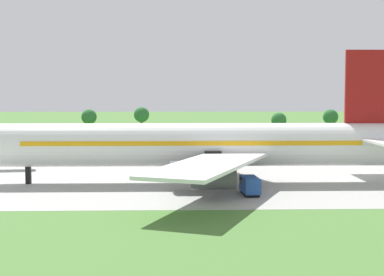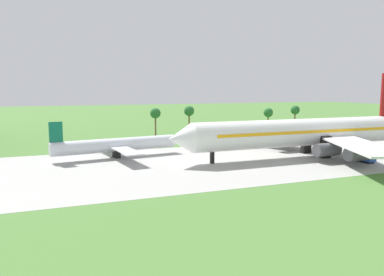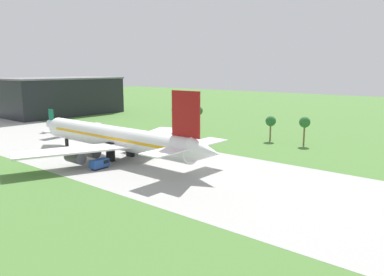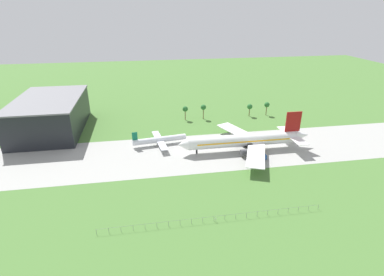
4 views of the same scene
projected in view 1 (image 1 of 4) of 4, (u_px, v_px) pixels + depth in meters
ground_plane at (7, 182)px, 88.97m from camera, size 600.00×600.00×0.00m
taxiway_strip at (7, 182)px, 88.96m from camera, size 320.00×44.00×0.02m
jet_airliner at (204, 145)px, 87.56m from camera, size 71.02×58.37×19.85m
baggage_tug at (250, 185)px, 77.78m from camera, size 2.33×4.99×2.42m
palm_tree_row at (210, 118)px, 138.48m from camera, size 60.67×3.60×9.98m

